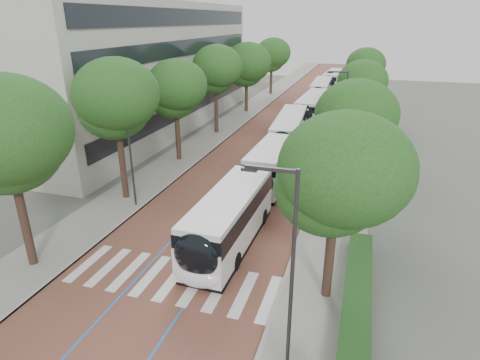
{
  "coord_description": "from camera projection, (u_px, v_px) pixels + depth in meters",
  "views": [
    {
      "loc": [
        8.46,
        -14.08,
        12.22
      ],
      "look_at": [
        1.19,
        9.21,
        2.4
      ],
      "focal_mm": 30.0,
      "sensor_mm": 36.0,
      "label": 1
    }
  ],
  "objects": [
    {
      "name": "lane_line_right",
      "position": [
        311.0,
        116.0,
        54.34
      ],
      "size": [
        0.12,
        126.0,
        0.01
      ],
      "primitive_type": "cube",
      "color": "blue",
      "rests_on": "road"
    },
    {
      "name": "kerb_right",
      "position": [
        341.0,
        117.0,
        53.22
      ],
      "size": [
        0.2,
        140.0,
        0.14
      ],
      "primitive_type": "cube",
      "color": "gray",
      "rests_on": "ground"
    },
    {
      "name": "road",
      "position": [
        299.0,
        115.0,
        54.78
      ],
      "size": [
        11.0,
        140.0,
        0.02
      ],
      "primitive_type": "cube",
      "color": "brown",
      "rests_on": "ground"
    },
    {
      "name": "sidewalk_left",
      "position": [
        246.0,
        111.0,
        56.84
      ],
      "size": [
        4.0,
        140.0,
        0.12
      ],
      "primitive_type": "cube",
      "color": "gray",
      "rests_on": "ground"
    },
    {
      "name": "bus_queued_0",
      "position": [
        289.0,
        132.0,
        40.32
      ],
      "size": [
        3.35,
        12.54,
        3.2
      ],
      "rotation": [
        0.0,
        0.0,
        0.07
      ],
      "color": "silver",
      "rests_on": "ground"
    },
    {
      "name": "lead_bus",
      "position": [
        250.0,
        194.0,
        26.16
      ],
      "size": [
        2.9,
        18.44,
        3.2
      ],
      "rotation": [
        0.0,
        0.0,
        -0.02
      ],
      "color": "black",
      "rests_on": "ground"
    },
    {
      "name": "streetlight_near",
      "position": [
        287.0,
        263.0,
        13.08
      ],
      "size": [
        1.82,
        0.2,
        8.0
      ],
      "color": "#303033",
      "rests_on": "sidewalk_right"
    },
    {
      "name": "ground",
      "position": [
        160.0,
        291.0,
        19.37
      ],
      "size": [
        160.0,
        160.0,
        0.0
      ],
      "primitive_type": "plane",
      "color": "#51544C",
      "rests_on": "ground"
    },
    {
      "name": "trees_right",
      "position": [
        355.0,
        103.0,
        32.79
      ],
      "size": [
        5.61,
        47.39,
        8.34
      ],
      "color": "black",
      "rests_on": "ground"
    },
    {
      "name": "bus_queued_3",
      "position": [
        333.0,
        80.0,
        74.53
      ],
      "size": [
        3.17,
        12.51,
        3.2
      ],
      "rotation": [
        0.0,
        0.0,
        -0.05
      ],
      "color": "silver",
      "rests_on": "ground"
    },
    {
      "name": "trees_left",
      "position": [
        207.0,
        78.0,
        41.59
      ],
      "size": [
        6.25,
        60.96,
        9.48
      ],
      "color": "black",
      "rests_on": "ground"
    },
    {
      "name": "office_building",
      "position": [
        120.0,
        67.0,
        46.94
      ],
      "size": [
        18.11,
        40.0,
        14.0
      ],
      "color": "#AAA89D",
      "rests_on": "ground"
    },
    {
      "name": "kerb_left",
      "position": [
        259.0,
        112.0,
        56.32
      ],
      "size": [
        0.2,
        140.0,
        0.14
      ],
      "primitive_type": "cube",
      "color": "gray",
      "rests_on": "ground"
    },
    {
      "name": "streetlight_far",
      "position": [
        342.0,
        110.0,
        35.22
      ],
      "size": [
        1.82,
        0.2,
        8.0
      ],
      "color": "#303033",
      "rests_on": "sidewalk_right"
    },
    {
      "name": "lane_line_left",
      "position": [
        287.0,
        114.0,
        55.22
      ],
      "size": [
        0.12,
        126.0,
        0.01
      ],
      "primitive_type": "cube",
      "color": "blue",
      "rests_on": "road"
    },
    {
      "name": "lamp_post_left",
      "position": [
        130.0,
        150.0,
        26.6
      ],
      "size": [
        0.14,
        0.14,
        8.0
      ],
      "primitive_type": "cylinder",
      "color": "#303033",
      "rests_on": "sidewalk_left"
    },
    {
      "name": "sidewalk_right",
      "position": [
        355.0,
        118.0,
        52.69
      ],
      "size": [
        4.0,
        140.0,
        0.12
      ],
      "primitive_type": "cube",
      "color": "gray",
      "rests_on": "ground"
    },
    {
      "name": "zebra_crossing",
      "position": [
        173.0,
        279.0,
        20.19
      ],
      "size": [
        10.55,
        3.6,
        0.01
      ],
      "color": "silver",
      "rests_on": "ground"
    },
    {
      "name": "bus_queued_2",
      "position": [
        321.0,
        91.0,
        63.15
      ],
      "size": [
        2.89,
        12.47,
        3.2
      ],
      "rotation": [
        0.0,
        0.0,
        0.03
      ],
      "color": "silver",
      "rests_on": "ground"
    },
    {
      "name": "hedge",
      "position": [
        355.0,
        322.0,
        16.66
      ],
      "size": [
        1.2,
        14.0,
        0.8
      ],
      "primitive_type": "cube",
      "color": "#143C15",
      "rests_on": "sidewalk_right"
    },
    {
      "name": "bus_queued_1",
      "position": [
        311.0,
        108.0,
        51.22
      ],
      "size": [
        2.92,
        12.47,
        3.2
      ],
      "rotation": [
        0.0,
        0.0,
        -0.03
      ],
      "color": "silver",
      "rests_on": "ground"
    }
  ]
}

